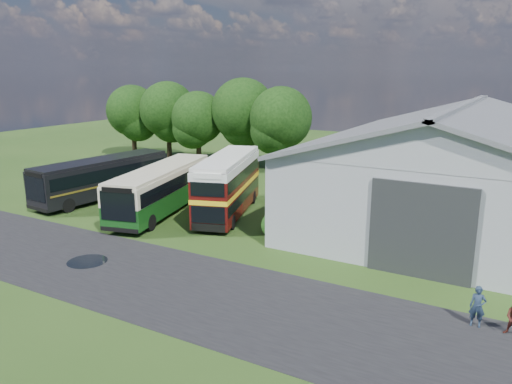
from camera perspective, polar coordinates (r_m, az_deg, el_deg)
The scene contains 16 objects.
ground at distance 30.60m, azimuth -12.64°, elevation -6.48°, with size 120.00×120.00×0.00m, color #213C13.
asphalt_road at distance 26.65m, azimuth -12.14°, elevation -9.59°, with size 60.00×8.00×0.02m, color black.
puddle at distance 29.67m, azimuth -18.72°, elevation -7.56°, with size 2.20×2.20×0.01m, color black.
storage_shed at distance 37.83m, azimuth 22.22°, elevation 3.26°, with size 18.80×24.80×8.15m.
tree_far_left at distance 62.18m, azimuth -13.94°, elevation 8.99°, with size 6.12×6.12×8.64m.
tree_left_a at distance 59.22m, azimuth -10.05°, elevation 9.25°, with size 6.46×6.46×9.12m.
tree_left_b at distance 55.43m, azimuth -6.65°, elevation 8.42°, with size 5.78×5.78×8.16m.
tree_mid at distance 53.66m, azimuth -1.47°, elevation 9.33°, with size 6.80×6.80×9.60m.
tree_right_a at distance 50.43m, azimuth 2.87°, elevation 8.45°, with size 6.26×6.26×8.83m.
shrub_front at distance 32.19m, azimuth 2.11°, elevation -5.10°, with size 1.70×1.70×1.70m, color #194714.
shrub_mid at distance 33.89m, azimuth 3.68°, elevation -4.14°, with size 1.60×1.60×1.60m, color #194714.
shrub_back at distance 35.62m, azimuth 5.09°, elevation -3.26°, with size 1.80×1.80×1.80m, color #194714.
bus_green_single at distance 37.83m, azimuth -10.72°, elevation 0.42°, with size 5.72×12.66×3.40m.
bus_maroon_double at distance 36.48m, azimuth -3.22°, elevation 0.75°, with size 5.62×10.49×4.38m.
bus_dark_single at distance 42.98m, azimuth -17.11°, elevation 1.60°, with size 3.93×12.29×3.33m.
visitor_a at distance 23.12m, azimuth 23.99°, elevation -11.92°, with size 0.65×0.42×1.77m, color #1D2B40.
Camera 1 is at (19.59, -21.02, 10.50)m, focal length 35.00 mm.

